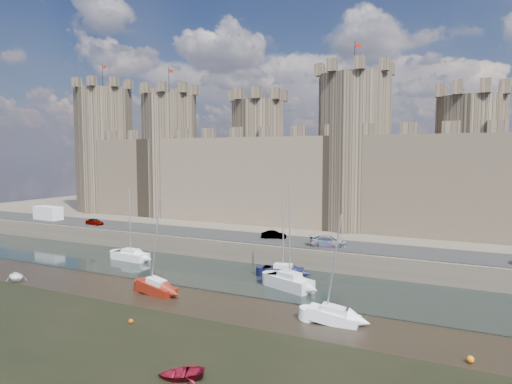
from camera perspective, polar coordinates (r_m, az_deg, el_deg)
ground at (r=31.41m, az=-16.50°, el=-21.61°), size 160.00×160.00×0.00m
water_channel at (r=50.46m, az=2.65°, el=-11.12°), size 160.00×12.00×0.08m
quay at (r=83.76m, az=12.56°, el=-3.99°), size 160.00×60.00×2.50m
road at (r=58.93m, az=6.57°, el=-6.31°), size 160.00×7.00×0.10m
castle at (r=71.40m, az=9.94°, el=2.96°), size 108.50×11.00×29.00m
car_0 at (r=77.21m, az=-19.52°, el=-3.53°), size 3.41×1.69×1.12m
car_1 at (r=61.27m, az=2.23°, el=-5.38°), size 3.52×2.12×1.09m
car_2 at (r=56.85m, az=9.05°, el=-6.12°), size 4.92×3.10×1.33m
van at (r=86.22m, az=-24.55°, el=-2.43°), size 5.56×2.62×2.35m
sailboat_0 at (r=62.01m, az=-15.38°, el=-7.60°), size 5.06×2.25×9.25m
sailboat_1 at (r=52.17m, az=3.40°, el=-9.79°), size 4.76×2.63×9.01m
sailboat_2 at (r=47.58m, az=4.19°, el=-11.07°), size 5.55×3.76×11.15m
sailboat_4 at (r=47.07m, az=-12.33°, el=-11.53°), size 4.39×2.22×9.81m
sailboat_5 at (r=39.21m, az=9.63°, el=-14.94°), size 4.29×1.87×9.07m
dinghy_4 at (r=30.63m, az=-9.37°, el=-21.55°), size 3.57×3.16×0.61m
dinghy_6 at (r=57.51m, az=-27.79°, el=-9.40°), size 3.65×3.39×0.62m
buoy_1 at (r=40.11m, az=-15.37°, el=-15.30°), size 0.40×0.40×0.40m
buoy_3 at (r=35.25m, az=25.22°, el=-18.40°), size 0.50×0.50×0.50m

